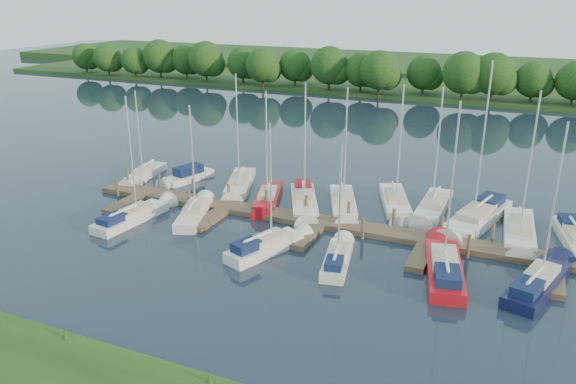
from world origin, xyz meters
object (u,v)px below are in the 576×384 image
at_px(dock, 318,225).
at_px(sailboat_n_0, 144,175).
at_px(sailboat_s_2, 267,247).
at_px(motorboat, 187,177).
at_px(sailboat_n_5, 343,205).

bearing_deg(dock, sailboat_n_0, 166.93).
height_order(dock, sailboat_s_2, sailboat_s_2).
bearing_deg(motorboat, dock, 177.16).
distance_m(dock, sailboat_s_2, 5.52).
bearing_deg(dock, sailboat_n_5, 83.85).
relative_size(sailboat_n_5, sailboat_s_2, 1.10).
relative_size(sailboat_n_0, motorboat, 1.50).
height_order(dock, sailboat_n_0, sailboat_n_0).
relative_size(sailboat_n_0, sailboat_n_5, 0.84).
distance_m(motorboat, sailboat_s_2, 16.90).
relative_size(dock, motorboat, 6.97).
bearing_deg(dock, sailboat_s_2, -107.96).
distance_m(dock, motorboat, 15.81).
bearing_deg(sailboat_n_5, sailboat_n_0, -21.33).
xyz_separation_m(dock, sailboat_n_5, (0.49, 4.53, 0.08)).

